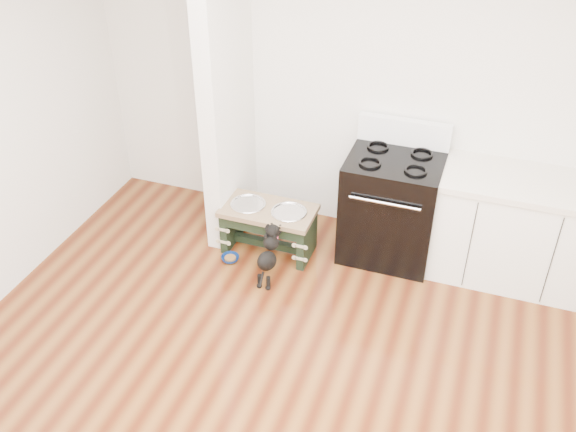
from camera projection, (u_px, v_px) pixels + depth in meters
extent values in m
plane|color=silver|center=(379.00, 88.00, 5.18)|extent=(5.00, 0.00, 5.00)
plane|color=white|center=(264.00, 7.00, 2.47)|extent=(5.00, 5.00, 0.00)
cube|color=silver|center=(226.00, 87.00, 5.19)|extent=(0.15, 0.80, 2.70)
cube|color=black|center=(391.00, 207.00, 5.35)|extent=(0.76, 0.65, 0.92)
cube|color=black|center=(382.00, 234.00, 5.14)|extent=(0.58, 0.02, 0.50)
cylinder|color=silver|center=(385.00, 203.00, 4.93)|extent=(0.56, 0.02, 0.02)
cube|color=white|center=(404.00, 132.00, 5.24)|extent=(0.76, 0.08, 0.22)
torus|color=black|center=(370.00, 162.00, 5.02)|extent=(0.18, 0.18, 0.02)
torus|color=black|center=(416.00, 170.00, 4.92)|extent=(0.18, 0.18, 0.02)
torus|color=black|center=(378.00, 146.00, 5.24)|extent=(0.18, 0.18, 0.02)
torus|color=black|center=(422.00, 153.00, 5.14)|extent=(0.18, 0.18, 0.02)
cube|color=white|center=(512.00, 231.00, 5.12)|extent=(1.20, 0.60, 0.86)
cube|color=beige|center=(524.00, 183.00, 4.86)|extent=(1.24, 0.64, 0.05)
cube|color=black|center=(501.00, 288.00, 5.13)|extent=(1.20, 0.06, 0.10)
cube|color=black|center=(232.00, 224.00, 5.61)|extent=(0.06, 0.38, 0.39)
cube|color=black|center=(307.00, 239.00, 5.43)|extent=(0.06, 0.38, 0.39)
cube|color=black|center=(261.00, 229.00, 5.30)|extent=(0.63, 0.03, 0.10)
cube|color=black|center=(269.00, 243.00, 5.59)|extent=(0.63, 0.06, 0.06)
cube|color=brown|center=(268.00, 211.00, 5.40)|extent=(0.79, 0.42, 0.04)
cylinder|color=silver|center=(248.00, 206.00, 5.45)|extent=(0.27, 0.27, 0.05)
cylinder|color=silver|center=(289.00, 215.00, 5.35)|extent=(0.27, 0.27, 0.05)
torus|color=silver|center=(248.00, 204.00, 5.43)|extent=(0.31, 0.31, 0.02)
torus|color=silver|center=(289.00, 212.00, 5.33)|extent=(0.31, 0.31, 0.02)
cylinder|color=black|center=(260.00, 281.00, 5.19)|extent=(0.03, 0.03, 0.12)
cylinder|color=black|center=(268.00, 283.00, 5.17)|extent=(0.03, 0.03, 0.12)
sphere|color=black|center=(259.00, 286.00, 5.21)|extent=(0.04, 0.04, 0.04)
sphere|color=black|center=(268.00, 288.00, 5.19)|extent=(0.04, 0.04, 0.04)
ellipsoid|color=black|center=(267.00, 261.00, 5.15)|extent=(0.14, 0.32, 0.28)
sphere|color=black|center=(271.00, 242.00, 5.17)|extent=(0.13, 0.13, 0.13)
sphere|color=black|center=(273.00, 231.00, 5.15)|extent=(0.11, 0.11, 0.11)
sphere|color=black|center=(272.00, 225.00, 5.21)|extent=(0.04, 0.04, 0.04)
sphere|color=black|center=(280.00, 227.00, 5.19)|extent=(0.04, 0.04, 0.04)
cylinder|color=black|center=(262.00, 279.00, 5.11)|extent=(0.02, 0.09, 0.10)
torus|color=#DD4161|center=(272.00, 237.00, 5.16)|extent=(0.11, 0.07, 0.10)
imported|color=navy|center=(230.00, 259.00, 5.48)|extent=(0.20, 0.20, 0.05)
cylinder|color=brown|center=(230.00, 258.00, 5.48)|extent=(0.10, 0.10, 0.02)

